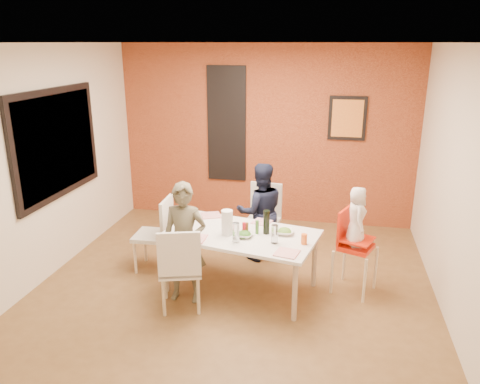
% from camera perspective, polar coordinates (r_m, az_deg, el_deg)
% --- Properties ---
extents(ground, '(4.50, 4.50, 0.00)m').
position_cam_1_polar(ground, '(5.56, -0.63, -11.30)').
color(ground, brown).
rests_on(ground, ground).
extents(ceiling, '(4.50, 4.50, 0.02)m').
position_cam_1_polar(ceiling, '(4.86, -0.75, 17.75)').
color(ceiling, white).
rests_on(ceiling, wall_back).
extents(wall_back, '(4.50, 0.02, 2.70)m').
position_cam_1_polar(wall_back, '(7.20, 3.14, 6.94)').
color(wall_back, beige).
rests_on(wall_back, ground).
extents(wall_front, '(4.50, 0.02, 2.70)m').
position_cam_1_polar(wall_front, '(3.02, -9.87, -9.12)').
color(wall_front, beige).
rests_on(wall_front, ground).
extents(wall_left, '(0.02, 4.50, 2.70)m').
position_cam_1_polar(wall_left, '(5.93, -22.50, 3.23)').
color(wall_left, beige).
rests_on(wall_left, ground).
extents(wall_right, '(0.02, 4.50, 2.70)m').
position_cam_1_polar(wall_right, '(5.08, 24.95, 0.65)').
color(wall_right, beige).
rests_on(wall_right, ground).
extents(brick_accent_wall, '(4.50, 0.02, 2.70)m').
position_cam_1_polar(brick_accent_wall, '(7.18, 3.11, 6.91)').
color(brick_accent_wall, maroon).
rests_on(brick_accent_wall, ground).
extents(picture_window_frame, '(0.05, 1.70, 1.30)m').
position_cam_1_polar(picture_window_frame, '(6.03, -21.45, 5.54)').
color(picture_window_frame, black).
rests_on(picture_window_frame, wall_left).
extents(picture_window_pane, '(0.02, 1.55, 1.15)m').
position_cam_1_polar(picture_window_pane, '(6.02, -21.33, 5.54)').
color(picture_window_pane, black).
rests_on(picture_window_pane, wall_left).
extents(glassblock_strip, '(0.55, 0.03, 1.70)m').
position_cam_1_polar(glassblock_strip, '(7.25, -1.63, 8.24)').
color(glassblock_strip, silver).
rests_on(glassblock_strip, wall_back).
extents(glassblock_surround, '(0.60, 0.03, 1.76)m').
position_cam_1_polar(glassblock_surround, '(7.25, -1.64, 8.24)').
color(glassblock_surround, black).
rests_on(glassblock_surround, wall_back).
extents(art_print_frame, '(0.54, 0.03, 0.64)m').
position_cam_1_polar(art_print_frame, '(7.04, 12.95, 8.75)').
color(art_print_frame, black).
rests_on(art_print_frame, wall_back).
extents(art_print_canvas, '(0.44, 0.01, 0.54)m').
position_cam_1_polar(art_print_canvas, '(7.02, 12.95, 8.73)').
color(art_print_canvas, orange).
rests_on(art_print_canvas, wall_back).
extents(dining_table, '(1.80, 1.23, 0.69)m').
position_cam_1_polar(dining_table, '(5.22, 0.13, -5.66)').
color(dining_table, white).
rests_on(dining_table, ground).
extents(chair_near, '(0.54, 0.54, 0.93)m').
position_cam_1_polar(chair_near, '(4.89, -7.31, -8.87)').
color(chair_near, silver).
rests_on(chair_near, ground).
extents(chair_far, '(0.47, 0.47, 0.92)m').
position_cam_1_polar(chair_far, '(6.24, 2.93, -2.74)').
color(chair_far, silver).
rests_on(chair_far, ground).
extents(chair_left, '(0.44, 0.44, 0.92)m').
position_cam_1_polar(chair_left, '(5.81, -9.87, -4.59)').
color(chair_left, beige).
rests_on(chair_left, ground).
extents(high_chair, '(0.52, 0.52, 0.96)m').
position_cam_1_polar(high_chair, '(5.37, 13.53, -6.09)').
color(high_chair, red).
rests_on(high_chair, ground).
extents(child_near, '(0.49, 0.32, 1.33)m').
position_cam_1_polar(child_near, '(5.04, -6.77, -6.20)').
color(child_near, brown).
rests_on(child_near, ground).
extents(child_far, '(0.75, 0.67, 1.28)m').
position_cam_1_polar(child_far, '(5.97, 2.52, -2.43)').
color(child_far, black).
rests_on(child_far, ground).
extents(toddler, '(0.26, 0.35, 0.67)m').
position_cam_1_polar(toddler, '(5.23, 14.02, -2.93)').
color(toddler, silver).
rests_on(toddler, high_chair).
extents(plate_near_left, '(0.25, 0.25, 0.01)m').
position_cam_1_polar(plate_near_left, '(5.08, -5.58, -5.63)').
color(plate_near_left, white).
rests_on(plate_near_left, dining_table).
extents(plate_far_mid, '(0.25, 0.25, 0.01)m').
position_cam_1_polar(plate_far_mid, '(5.51, 2.67, -3.67)').
color(plate_far_mid, white).
rests_on(plate_far_mid, dining_table).
extents(plate_near_right, '(0.27, 0.27, 0.01)m').
position_cam_1_polar(plate_near_right, '(4.74, 5.72, -7.41)').
color(plate_near_right, white).
rests_on(plate_near_right, dining_table).
extents(plate_far_left, '(0.29, 0.29, 0.01)m').
position_cam_1_polar(plate_far_left, '(5.72, -3.56, -2.84)').
color(plate_far_left, silver).
rests_on(plate_far_left, dining_table).
extents(salad_bowl_a, '(0.21, 0.21, 0.05)m').
position_cam_1_polar(salad_bowl_a, '(5.10, 0.52, -5.25)').
color(salad_bowl_a, white).
rests_on(salad_bowl_a, dining_table).
extents(salad_bowl_b, '(0.21, 0.21, 0.05)m').
position_cam_1_polar(salad_bowl_b, '(5.19, 5.46, -4.86)').
color(salad_bowl_b, white).
rests_on(salad_bowl_b, dining_table).
extents(wine_bottle, '(0.07, 0.07, 0.27)m').
position_cam_1_polar(wine_bottle, '(5.15, 3.24, -3.69)').
color(wine_bottle, black).
rests_on(wine_bottle, dining_table).
extents(wine_glass_a, '(0.08, 0.08, 0.22)m').
position_cam_1_polar(wine_glass_a, '(4.94, -0.51, -4.97)').
color(wine_glass_a, silver).
rests_on(wine_glass_a, dining_table).
extents(wine_glass_b, '(0.07, 0.07, 0.20)m').
position_cam_1_polar(wine_glass_b, '(4.93, 4.24, -5.14)').
color(wine_glass_b, white).
rests_on(wine_glass_b, dining_table).
extents(paper_towel_roll, '(0.12, 0.12, 0.28)m').
position_cam_1_polar(paper_towel_roll, '(5.12, -1.58, -3.75)').
color(paper_towel_roll, white).
rests_on(paper_towel_roll, dining_table).
extents(condiment_red, '(0.04, 0.04, 0.15)m').
position_cam_1_polar(condiment_red, '(5.11, 0.48, -4.54)').
color(condiment_red, red).
rests_on(condiment_red, dining_table).
extents(condiment_green, '(0.04, 0.04, 0.15)m').
position_cam_1_polar(condiment_green, '(5.17, 2.10, -4.30)').
color(condiment_green, '#3B7727').
rests_on(condiment_green, dining_table).
extents(condiment_brown, '(0.03, 0.03, 0.13)m').
position_cam_1_polar(condiment_brown, '(5.15, 0.85, -4.46)').
color(condiment_brown, brown).
rests_on(condiment_brown, dining_table).
extents(sippy_cup, '(0.06, 0.06, 0.11)m').
position_cam_1_polar(sippy_cup, '(4.96, 7.82, -5.71)').
color(sippy_cup, orange).
rests_on(sippy_cup, dining_table).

